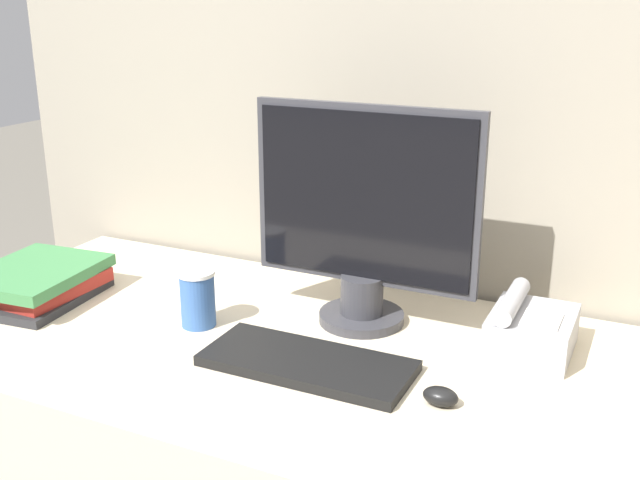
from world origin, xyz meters
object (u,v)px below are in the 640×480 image
Objects in this scene: keyboard at (307,363)px; book_stack at (37,283)px; monitor at (364,224)px; mouse at (440,396)px; coffee_cup at (198,298)px; desk_telephone at (530,329)px.

book_stack reaches higher than keyboard.
monitor reaches higher than mouse.
monitor is 0.76m from book_stack.
coffee_cup is at bearing 5.07° from book_stack.
book_stack reaches higher than mouse.
desk_telephone reaches higher than book_stack.
mouse is 0.33× the size of desk_telephone.
coffee_cup is at bearing -164.82° from desk_telephone.
keyboard is 0.43m from desk_telephone.
book_stack is (-0.95, 0.06, 0.02)m from mouse.
book_stack is at bearing 176.57° from mouse.
coffee_cup is (-0.29, 0.07, 0.05)m from keyboard.
desk_telephone is at bearing 1.68° from monitor.
monitor is 7.84× the size of mouse.
coffee_cup is at bearing -151.23° from monitor.
keyboard is at bearing -2.95° from book_stack.
monitor is at bearing 133.87° from mouse.
monitor is 0.37m from coffee_cup.
coffee_cup reaches higher than book_stack.
desk_telephone is at bearing 15.18° from coffee_cup.
coffee_cup is 0.65× the size of desk_telephone.
mouse is (0.25, -0.26, -0.20)m from monitor.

